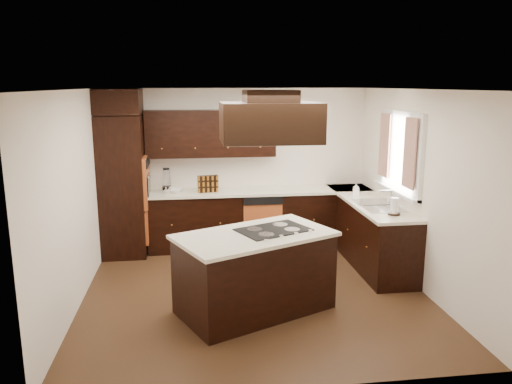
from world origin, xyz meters
TOP-DOWN VIEW (x-y plane):
  - floor at (0.00, 0.00)m, footprint 4.20×4.20m
  - ceiling at (0.00, 0.00)m, footprint 4.20×4.20m
  - wall_back at (0.00, 2.11)m, footprint 4.20×0.02m
  - wall_front at (0.00, -2.11)m, footprint 4.20×0.02m
  - wall_left at (-2.11, 0.00)m, footprint 0.02×4.20m
  - wall_right at (2.11, 0.00)m, footprint 0.02×4.20m
  - oven_column at (-1.78, 1.71)m, footprint 0.65×0.75m
  - wall_oven_face at (-1.43, 1.71)m, footprint 0.05×0.62m
  - base_cabinets_back at (0.03, 1.80)m, footprint 2.93×0.60m
  - base_cabinets_right at (1.80, 0.90)m, footprint 0.60×2.40m
  - countertop_back at (0.03, 1.79)m, footprint 2.93×0.63m
  - countertop_right at (1.79, 0.90)m, footprint 0.63×2.40m
  - upper_cabinets at (-0.43, 1.93)m, footprint 2.00×0.34m
  - dishwasher_front at (0.33, 1.50)m, footprint 0.60×0.05m
  - window_frame at (2.07, 0.55)m, footprint 0.06×1.32m
  - window_pane at (2.10, 0.55)m, footprint 0.00×1.20m
  - curtain_left at (2.01, 0.13)m, footprint 0.02×0.34m
  - curtain_right at (2.01, 0.97)m, footprint 0.02×0.34m
  - sink_rim at (1.80, 0.55)m, footprint 0.52×0.84m
  - island at (-0.06, -0.53)m, footprint 1.89×1.52m
  - island_top at (-0.06, -0.53)m, footprint 1.97×1.60m
  - cooktop at (0.16, -0.43)m, footprint 0.93×0.81m
  - range_hood at (0.10, -0.55)m, footprint 1.05×0.72m
  - hood_duct at (0.10, -0.55)m, footprint 0.55×0.50m
  - blender_base at (-1.13, 1.80)m, footprint 0.15×0.15m
  - blender_pitcher at (-1.13, 1.80)m, footprint 0.13×0.13m
  - spice_rack at (-0.50, 1.74)m, footprint 0.32×0.14m
  - mixing_bowl at (-1.00, 1.79)m, footprint 0.29×0.29m
  - soap_bottle at (1.70, 1.20)m, footprint 0.11×0.11m
  - paper_towel at (1.81, 0.04)m, footprint 0.12×0.12m

SIDE VIEW (x-z plane):
  - floor at x=0.00m, z-range -0.02..0.00m
  - dishwasher_front at x=0.33m, z-range 0.04..0.76m
  - base_cabinets_back at x=0.03m, z-range 0.00..0.88m
  - base_cabinets_right at x=1.80m, z-range 0.00..0.88m
  - island at x=-0.06m, z-range 0.00..0.88m
  - countertop_back at x=0.03m, z-range 0.88..0.92m
  - countertop_right at x=1.79m, z-range 0.88..0.92m
  - island_top at x=-0.06m, z-range 0.88..0.92m
  - sink_rim at x=1.80m, z-range 0.92..0.93m
  - cooktop at x=0.16m, z-range 0.92..0.93m
  - mixing_bowl at x=-1.00m, z-range 0.92..0.98m
  - blender_base at x=-1.13m, z-range 0.92..1.02m
  - soap_bottle at x=1.70m, z-range 0.92..1.12m
  - paper_towel at x=1.81m, z-range 0.92..1.15m
  - spice_rack at x=-0.50m, z-range 0.92..1.18m
  - oven_column at x=-1.78m, z-range 0.00..2.12m
  - wall_oven_face at x=-1.43m, z-range 0.73..1.51m
  - blender_pitcher at x=-1.13m, z-range 1.02..1.28m
  - wall_back at x=0.00m, z-range 0.00..2.50m
  - wall_front at x=0.00m, z-range 0.00..2.50m
  - wall_left at x=-2.11m, z-range 0.00..2.50m
  - wall_right at x=2.11m, z-range 0.00..2.50m
  - window_frame at x=2.07m, z-range 1.09..2.21m
  - window_pane at x=2.10m, z-range 1.15..2.15m
  - curtain_left at x=2.01m, z-range 1.25..2.15m
  - curtain_right at x=2.01m, z-range 1.25..2.15m
  - upper_cabinets at x=-0.43m, z-range 1.45..2.17m
  - range_hood at x=0.10m, z-range 1.95..2.37m
  - hood_duct at x=0.10m, z-range 2.37..2.50m
  - ceiling at x=0.00m, z-range 2.50..2.52m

